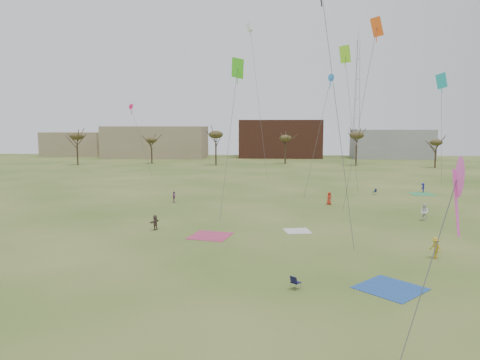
{
  "coord_description": "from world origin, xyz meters",
  "views": [
    {
      "loc": [
        2.82,
        -25.2,
        10.05
      ],
      "look_at": [
        0.0,
        12.0,
        5.5
      ],
      "focal_mm": 33.1,
      "sensor_mm": 36.0,
      "label": 1
    }
  ],
  "objects": [
    {
      "name": "ground",
      "position": [
        0.0,
        0.0,
        0.0
      ],
      "size": [
        260.0,
        260.0,
        0.0
      ],
      "primitive_type": "plane",
      "color": "#304C17",
      "rests_on": "ground"
    },
    {
      "name": "spectator_fore_c",
      "position": [
        -8.61,
        16.22,
        0.74
      ],
      "size": [
        0.94,
        1.44,
        1.48
      ],
      "primitive_type": "imported",
      "rotation": [
        0.0,
        0.0,
        4.31
      ],
      "color": "brown",
      "rests_on": "ground"
    },
    {
      "name": "flyer_mid_b",
      "position": [
        15.24,
        8.71,
        0.81
      ],
      "size": [
        1.0,
        1.21,
        1.63
      ],
      "primitive_type": "imported",
      "rotation": [
        0.0,
        0.0,
        5.16
      ],
      "color": "#B09021",
      "rests_on": "ground"
    },
    {
      "name": "spectator_mid_d",
      "position": [
        -10.28,
        31.83,
        0.74
      ],
      "size": [
        0.48,
        0.91,
        1.47
      ],
      "primitive_type": "imported",
      "rotation": [
        0.0,
        0.0,
        1.72
      ],
      "color": "#89397A",
      "rests_on": "ground"
    },
    {
      "name": "spectator_mid_e",
      "position": [
        18.99,
        22.56,
        0.93
      ],
      "size": [
        1.14,
        1.13,
        1.85
      ],
      "primitive_type": "imported",
      "rotation": [
        0.0,
        0.0,
        5.52
      ],
      "color": "white",
      "rests_on": "ground"
    },
    {
      "name": "flyer_far_b",
      "position": [
        10.04,
        31.69,
        0.82
      ],
      "size": [
        0.93,
        0.77,
        1.64
      ],
      "primitive_type": "imported",
      "rotation": [
        0.0,
        0.0,
        0.36
      ],
      "color": "red",
      "rests_on": "ground"
    },
    {
      "name": "flyer_far_c",
      "position": [
        25.59,
        43.35,
        0.73
      ],
      "size": [
        0.6,
        0.97,
        1.46
      ],
      "primitive_type": "imported",
      "rotation": [
        0.0,
        0.0,
        4.77
      ],
      "color": "navy",
      "rests_on": "ground"
    },
    {
      "name": "blanket_blue",
      "position": [
        10.16,
        1.93,
        0.0
      ],
      "size": [
        5.0,
        5.0,
        0.03
      ],
      "primitive_type": "cube",
      "rotation": [
        0.0,
        0.0,
        2.37
      ],
      "color": "#224C95",
      "rests_on": "ground"
    },
    {
      "name": "blanket_cream",
      "position": [
        5.19,
        16.77,
        0.0
      ],
      "size": [
        2.8,
        2.8,
        0.03
      ],
      "primitive_type": "cube",
      "rotation": [
        0.0,
        0.0,
        1.76
      ],
      "color": "beige",
      "rests_on": "ground"
    },
    {
      "name": "blanket_plum",
      "position": [
        -2.91,
        14.23,
        0.0
      ],
      "size": [
        4.23,
        4.23,
        0.03
      ],
      "primitive_type": "cube",
      "rotation": [
        0.0,
        0.0,
        2.92
      ],
      "color": "#AD355A",
      "rests_on": "ground"
    },
    {
      "name": "blanket_olive",
      "position": [
        24.92,
        41.65,
        0.0
      ],
      "size": [
        3.53,
        3.53,
        0.03
      ],
      "primitive_type": "cube",
      "rotation": [
        0.0,
        0.0,
        1.65
      ],
      "color": "#359152",
      "rests_on": "ground"
    },
    {
      "name": "camp_chair_center",
      "position": [
        4.26,
        1.39,
        0.26
      ],
      "size": [
        0.74,
        0.74,
        0.87
      ],
      "rotation": [
        0.0,
        0.0,
        2.42
      ],
      "color": "#141438",
      "rests_on": "ground"
    },
    {
      "name": "camp_chair_right",
      "position": [
        17.7,
        40.5,
        0.26
      ],
      "size": [
        0.68,
        0.65,
        0.87
      ],
      "rotation": [
        0.0,
        0.0,
        5.06
      ],
      "color": "#141C37",
      "rests_on": "ground"
    },
    {
      "name": "kites_aloft",
      "position": [
        4.06,
        24.41,
        19.19
      ],
      "size": [
        68.3,
        63.78,
        26.89
      ],
      "color": "#C64017",
      "rests_on": "ground"
    },
    {
      "name": "tree_line",
      "position": [
        -2.85,
        79.12,
        7.09
      ],
      "size": [
        117.44,
        49.32,
        8.91
      ],
      "color": "#3A2B1E",
      "rests_on": "ground"
    },
    {
      "name": "building_tan",
      "position": [
        -35.0,
        115.0,
        5.0
      ],
      "size": [
        32.0,
        14.0,
        10.0
      ],
      "primitive_type": "cube",
      "color": "#937F60",
      "rests_on": "ground"
    },
    {
      "name": "building_brick",
      "position": [
        5.0,
        120.0,
        6.0
      ],
      "size": [
        26.0,
        16.0,
        12.0
      ],
      "primitive_type": "cube",
      "color": "brown",
      "rests_on": "ground"
    },
    {
      "name": "building_grey",
      "position": [
        40.0,
        118.0,
        4.5
      ],
      "size": [
        24.0,
        12.0,
        9.0
      ],
      "primitive_type": "cube",
      "color": "gray",
      "rests_on": "ground"
    },
    {
      "name": "building_tan_west",
      "position": [
        -65.0,
        122.0,
        4.0
      ],
      "size": [
        20.0,
        12.0,
        8.0
      ],
      "primitive_type": "cube",
      "color": "#937F60",
      "rests_on": "ground"
    },
    {
      "name": "radio_tower",
      "position": [
        30.0,
        125.0,
        19.21
      ],
      "size": [
        1.51,
        1.72,
        41.0
      ],
      "color": "#9EA3A8",
      "rests_on": "ground"
    }
  ]
}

